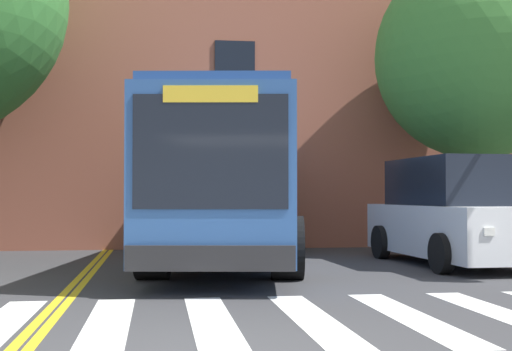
{
  "coord_description": "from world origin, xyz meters",
  "views": [
    {
      "loc": [
        -0.48,
        -6.39,
        1.47
      ],
      "look_at": [
        1.61,
        8.76,
        1.88
      ],
      "focal_mm": 50.0,
      "sensor_mm": 36.0,
      "label": 1
    }
  ],
  "objects": [
    {
      "name": "car_white_far_lane",
      "position": [
        5.68,
        7.88,
        1.06
      ],
      "size": [
        2.41,
        5.29,
        2.24
      ],
      "color": "white",
      "rests_on": "ground"
    },
    {
      "name": "building_facade",
      "position": [
        1.6,
        17.51,
        4.7
      ],
      "size": [
        42.54,
        9.39,
        9.39
      ],
      "color": "#9E5642",
      "rests_on": "ground"
    },
    {
      "name": "crosswalk",
      "position": [
        0.74,
        1.86,
        0.0
      ],
      "size": [
        13.59,
        3.83,
        0.01
      ],
      "color": "white",
      "rests_on": "ground"
    },
    {
      "name": "street_tree_curbside_large",
      "position": [
        7.42,
        10.32,
        4.95
      ],
      "size": [
        6.9,
        6.93,
        7.6
      ],
      "color": "brown",
      "rests_on": "ground"
    },
    {
      "name": "lane_line_yellow_outer",
      "position": [
        -1.69,
        15.86,
        0.0
      ],
      "size": [
        0.12,
        36.0,
        0.01
      ],
      "primitive_type": "cube",
      "color": "gold",
      "rests_on": "ground"
    },
    {
      "name": "city_bus",
      "position": [
        1.15,
        9.73,
        1.79
      ],
      "size": [
        4.21,
        12.69,
        3.27
      ],
      "color": "#2D5699",
      "rests_on": "ground"
    },
    {
      "name": "lane_line_yellow_inner",
      "position": [
        -1.85,
        15.86,
        0.0
      ],
      "size": [
        0.12,
        36.0,
        0.01
      ],
      "primitive_type": "cube",
      "color": "gold",
      "rests_on": "ground"
    }
  ]
}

